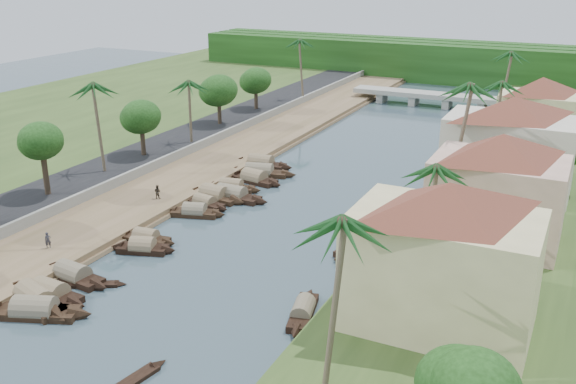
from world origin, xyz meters
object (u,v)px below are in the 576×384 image
at_px(sampan_0, 35,311).
at_px(sampan_1, 50,294).
at_px(person_near, 48,240).
at_px(bridge, 431,97).
at_px(building_near, 443,255).

bearing_deg(sampan_0, sampan_1, 89.81).
distance_m(sampan_1, person_near, 8.09).
bearing_deg(person_near, bridge, 27.66).
xyz_separation_m(building_near, person_near, (-33.81, -1.88, -4.86)).
bearing_deg(sampan_0, building_near, -1.18).
relative_size(sampan_1, person_near, 5.33).
bearing_deg(building_near, sampan_1, -165.07).
distance_m(building_near, person_near, 34.21).
relative_size(bridge, building_near, 1.89).
distance_m(sampan_0, sampan_1, 2.58).
relative_size(building_near, sampan_0, 1.66).
height_order(sampan_0, sampan_1, sampan_0).
height_order(bridge, person_near, bridge).
bearing_deg(building_near, person_near, -176.82).
xyz_separation_m(building_near, sampan_0, (-27.17, -9.90, -5.97)).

